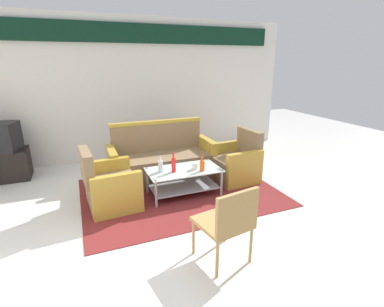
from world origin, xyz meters
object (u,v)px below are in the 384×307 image
at_px(bottle_clear, 160,166).
at_px(wicker_chair, 228,220).
at_px(couch, 162,160).
at_px(coffee_table, 184,178).
at_px(tv_stand, 4,165).
at_px(cup, 195,166).
at_px(armchair_left, 110,187).
at_px(bottle_orange, 202,166).
at_px(bottle_red, 174,165).
at_px(armchair_right, 235,164).

xyz_separation_m(bottle_clear, wicker_chair, (0.20, -1.68, -0.01)).
relative_size(couch, coffee_table, 1.64).
bearing_deg(tv_stand, cup, -32.07).
distance_m(armchair_left, bottle_clear, 0.77).
bearing_deg(armchair_left, bottle_orange, 77.58).
relative_size(armchair_left, wicker_chair, 1.01).
height_order(couch, bottle_red, couch).
distance_m(tv_stand, wicker_chair, 4.19).
bearing_deg(cup, bottle_clear, 170.03).
relative_size(couch, cup, 18.01).
bearing_deg(coffee_table, bottle_red, -166.81).
xyz_separation_m(armchair_left, tv_stand, (-1.57, 1.67, -0.03)).
bearing_deg(couch, tv_stand, -19.73).
distance_m(bottle_red, cup, 0.33).
xyz_separation_m(armchair_right, cup, (-0.87, -0.28, 0.17)).
bearing_deg(bottle_red, bottle_orange, -16.39).
xyz_separation_m(bottle_red, cup, (0.32, -0.02, -0.06)).
bearing_deg(armchair_left, wicker_chair, 24.84).
bearing_deg(bottle_orange, couch, 110.13).
xyz_separation_m(couch, armchair_left, (-0.97, -0.75, -0.03)).
height_order(cup, tv_stand, tv_stand).
bearing_deg(wicker_chair, tv_stand, 117.26).
bearing_deg(bottle_orange, armchair_right, 25.88).
height_order(couch, bottle_orange, couch).
xyz_separation_m(coffee_table, bottle_clear, (-0.35, 0.03, 0.23)).
xyz_separation_m(bottle_clear, cup, (0.50, -0.09, -0.04)).
bearing_deg(cup, armchair_right, 18.06).
bearing_deg(cup, bottle_red, 176.63).
xyz_separation_m(cup, tv_stand, (-2.81, 1.76, -0.20)).
relative_size(armchair_left, armchair_right, 1.00).
height_order(coffee_table, bottle_orange, bottle_orange).
bearing_deg(armchair_right, tv_stand, 65.22).
height_order(armchair_left, coffee_table, armchair_left).
bearing_deg(wicker_chair, armchair_left, 109.47).
xyz_separation_m(bottle_orange, cup, (-0.08, 0.10, -0.03)).
relative_size(couch, wicker_chair, 2.14).
xyz_separation_m(couch, cup, (0.27, -0.85, 0.14)).
height_order(armchair_left, wicker_chair, armchair_left).
height_order(couch, bottle_clear, couch).
relative_size(bottle_red, bottle_clear, 1.19).
distance_m(bottle_orange, bottle_red, 0.42).
relative_size(armchair_right, bottle_red, 2.85).
relative_size(couch, bottle_orange, 8.15).
distance_m(coffee_table, tv_stand, 3.16).
height_order(couch, tv_stand, couch).
height_order(bottle_orange, bottle_clear, bottle_clear).
xyz_separation_m(couch, bottle_red, (-0.06, -0.83, 0.21)).
relative_size(armchair_left, bottle_orange, 3.85).
xyz_separation_m(couch, coffee_table, (0.12, -0.79, -0.04)).
bearing_deg(bottle_clear, cup, -9.97).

